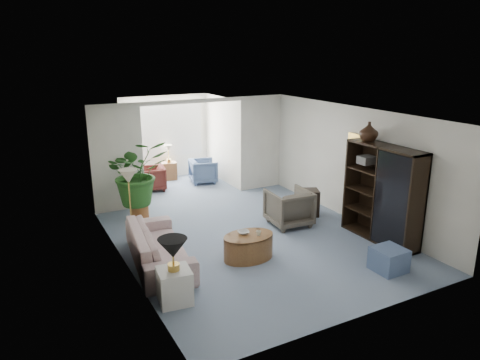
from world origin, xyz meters
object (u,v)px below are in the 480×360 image
end_table (174,286)px  side_table_dark (307,202)px  coffee_cup (259,233)px  cabinet_urn (369,132)px  sunroom_table (169,171)px  floor_lamp (128,176)px  table_lamp (173,248)px  sunroom_chair_blue (203,171)px  entertainment_cabinet (382,194)px  sofa (159,246)px  wingback_chair (289,207)px  ottoman (389,259)px  coffee_table (248,247)px  plant_pot (140,211)px  framed_picture (359,146)px  coffee_bowl (243,232)px  sunroom_chair_maroon (152,178)px

end_table → side_table_dark: side_table_dark is taller
coffee_cup → cabinet_urn: 3.02m
cabinet_urn → sunroom_table: bearing=112.0°
floor_lamp → cabinet_urn: (4.30, -2.00, 0.85)m
cabinet_urn → table_lamp: bearing=-169.9°
coffee_cup → sunroom_chair_blue: size_ratio=0.13×
end_table → side_table_dark: size_ratio=0.88×
sunroom_chair_blue → entertainment_cabinet: bearing=-153.4°
sofa → wingback_chair: bearing=-74.9°
ottoman → coffee_cup: bearing=140.5°
coffee_table → plant_pot: size_ratio=2.37×
side_table_dark → ottoman: size_ratio=1.18×
end_table → entertainment_cabinet: bearing=3.7°
coffee_table → side_table_dark: side_table_dark is taller
side_table_dark → sunroom_table: 4.62m
plant_pot → sunroom_chair_blue: (2.38, 1.88, 0.17)m
sofa → coffee_table: size_ratio=2.35×
side_table_dark → framed_picture: bearing=-49.1°
floor_lamp → side_table_dark: (3.84, -0.71, -0.95)m
framed_picture → plant_pot: bearing=149.4°
floor_lamp → cabinet_urn: 4.81m
coffee_bowl → wingback_chair: 1.85m
wingback_chair → entertainment_cabinet: size_ratio=0.45×
plant_pot → coffee_table: bearing=-68.4°
sunroom_chair_maroon → sunroom_table: (0.75, 0.75, -0.06)m
entertainment_cabinet → framed_picture: bearing=77.1°
coffee_table → sunroom_chair_blue: (1.21, 4.82, 0.11)m
sofa → entertainment_cabinet: 4.37m
framed_picture → coffee_cup: framed_picture is taller
side_table_dark → sunroom_chair_maroon: sunroom_chair_maroon is taller
sofa → side_table_dark: sofa is taller
coffee_bowl → side_table_dark: (2.30, 1.21, -0.18)m
entertainment_cabinet → cabinet_urn: bearing=90.0°
sofa → coffee_table: (1.49, -0.59, -0.10)m
plant_pot → sunroom_chair_maroon: size_ratio=0.57×
coffee_cup → plant_pot: coffee_cup is taller
end_table → coffee_cup: coffee_cup is taller
floor_lamp → end_table: bearing=-92.0°
framed_picture → end_table: bearing=-164.5°
end_table → sunroom_table: (2.15, 6.33, -0.01)m
sofa → wingback_chair: (3.04, 0.43, 0.07)m
end_table → side_table_dark: (3.94, 2.08, 0.04)m
cabinet_urn → plant_pot: bearing=142.9°
entertainment_cabinet → floor_lamp: bearing=149.8°
entertainment_cabinet → ottoman: size_ratio=3.76×
cabinet_urn → ottoman: (-0.82, -1.56, -1.90)m
framed_picture → sunroom_chair_blue: (-1.73, 4.30, -1.37)m
cabinet_urn → sunroom_table: 6.26m
framed_picture → table_lamp: bearing=-164.5°
wingback_chair → cabinet_urn: cabinet_urn is taller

